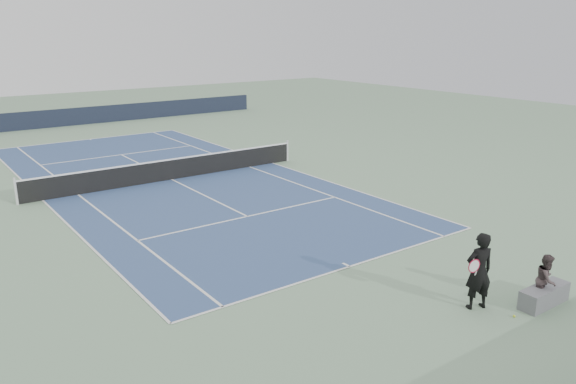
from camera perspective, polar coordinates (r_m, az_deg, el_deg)
ground at (r=25.69m, az=-11.72°, el=1.23°), size 80.00×80.00×0.00m
court_surface at (r=25.69m, az=-11.72°, el=1.24°), size 10.97×23.77×0.01m
tennis_net at (r=25.57m, az=-11.78°, el=2.32°), size 12.90×0.10×1.07m
windscreen_far at (r=42.26m, az=-21.99°, el=7.01°), size 30.00×0.25×1.20m
tennis_player at (r=14.19m, az=18.82°, el=-7.60°), size 0.88×0.73×1.92m
tennis_ball at (r=14.43m, az=21.99°, el=-11.61°), size 0.06×0.06×0.06m
spectator_bench at (r=15.14m, az=24.67°, el=-8.78°), size 1.57×0.93×1.31m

